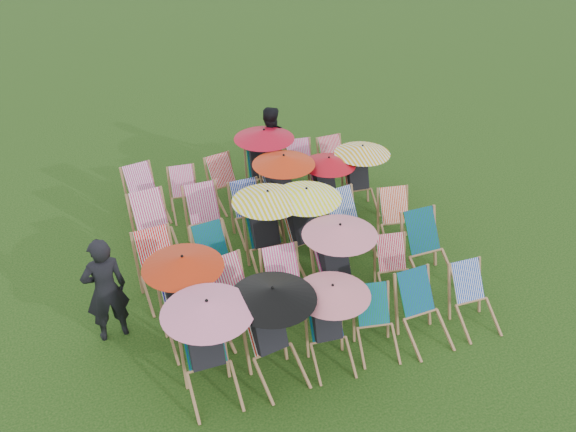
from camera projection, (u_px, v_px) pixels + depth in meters
name	position (u px, v px, depth m)	size (l,w,h in m)	color
ground	(290.00, 266.00, 10.71)	(100.00, 100.00, 0.00)	black
deckchair_0	(209.00, 347.00, 8.05)	(1.17, 1.22, 1.39)	#966B46
deckchair_1	(274.00, 332.00, 8.32)	(1.15, 1.24, 1.36)	#966B46
deckchair_2	(331.00, 324.00, 8.56)	(1.02, 1.08, 1.21)	#966B46
deckchair_3	(377.00, 324.00, 8.87)	(0.71, 0.88, 0.86)	#966B46
deckchair_4	(424.00, 312.00, 9.02)	(0.65, 0.89, 0.94)	#966B46
deckchair_5	(475.00, 300.00, 9.30)	(0.61, 0.83, 0.88)	#966B46
deckchair_6	(185.00, 298.00, 8.90)	(1.13, 1.19, 1.35)	#966B46
deckchair_7	(237.00, 300.00, 9.18)	(0.83, 1.03, 1.01)	#966B46
deckchair_8	(287.00, 288.00, 9.44)	(0.69, 0.93, 0.97)	#966B46
deckchair_9	(340.00, 264.00, 9.58)	(1.13, 1.21, 1.34)	#966B46
deckchair_10	(395.00, 269.00, 9.95)	(0.69, 0.86, 0.84)	#966B46
deckchair_11	(430.00, 250.00, 10.22)	(0.68, 0.96, 1.03)	#966B46
deckchair_12	(161.00, 269.00, 9.82)	(0.73, 0.96, 1.00)	#966B46
deckchair_13	(217.00, 260.00, 10.07)	(0.72, 0.93, 0.93)	#966B46
deckchair_14	(268.00, 230.00, 10.34)	(1.16, 1.20, 1.37)	#966B46
deckchair_15	(307.00, 226.00, 10.45)	(1.14, 1.24, 1.35)	#966B46
deckchair_16	(350.00, 225.00, 10.87)	(0.77, 0.99, 1.00)	#966B46
deckchair_17	(398.00, 221.00, 11.06)	(0.74, 0.93, 0.91)	#966B46
deckchair_18	(155.00, 229.00, 10.75)	(0.77, 1.00, 1.02)	#966B46
deckchair_19	(207.00, 220.00, 11.01)	(0.66, 0.92, 1.00)	#966B46
deckchair_20	(251.00, 213.00, 11.26)	(0.65, 0.88, 0.93)	#966B46
deckchair_21	(285.00, 190.00, 11.48)	(1.12, 1.21, 1.33)	#966B46
deckchair_22	(328.00, 187.00, 11.74)	(0.98, 1.03, 1.16)	#966B46
deckchair_23	(361.00, 176.00, 12.00)	(1.04, 1.10, 1.24)	#966B46
deckchair_24	(146.00, 195.00, 11.76)	(0.76, 0.96, 0.94)	#966B46
deckchair_25	(185.00, 194.00, 11.90)	(0.62, 0.82, 0.84)	#966B46
deckchair_26	(228.00, 183.00, 12.19)	(0.75, 0.93, 0.90)	#966B46
deckchair_27	(263.00, 163.00, 12.30)	(1.15, 1.22, 1.37)	#966B46
deckchair_28	(302.00, 168.00, 12.72)	(0.69, 0.89, 0.90)	#966B46
deckchair_29	(336.00, 163.00, 12.91)	(0.60, 0.82, 0.88)	#966B46
person_left	(105.00, 290.00, 8.87)	(0.61, 0.40, 1.67)	black
person_rear	(269.00, 145.00, 12.75)	(0.79, 0.61, 1.62)	black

